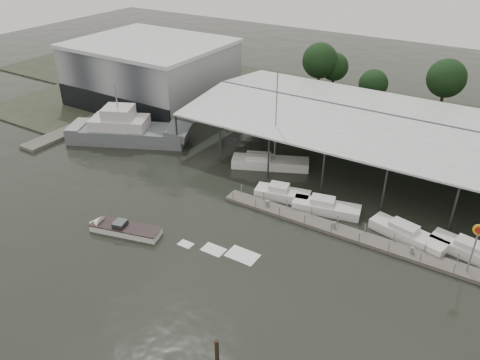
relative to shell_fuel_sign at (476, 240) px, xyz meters
The scene contains 15 objects.
ground 29.06m from the shell_fuel_sign, 159.69° to the right, with size 200.00×200.00×0.00m, color black.
land_strip_far 42.05m from the shell_fuel_sign, 130.15° to the left, with size 140.00×30.00×0.30m.
land_strip_west 70.03m from the shell_fuel_sign, 163.37° to the left, with size 20.00×40.00×0.30m.
storage_warehouse 58.52m from the shell_fuel_sign, 160.06° to the left, with size 24.50×20.50×10.50m.
covered_boat_shed 20.71m from the shell_fuel_sign, 119.05° to the left, with size 58.24×24.00×6.96m.
trawler_dock 57.26m from the shell_fuel_sign, behind, with size 3.00×18.00×0.50m.
floating_dock 12.57m from the shell_fuel_sign, behind, with size 28.00×2.00×1.40m.
shell_fuel_sign is the anchor object (origin of this frame).
grey_trawler 47.39m from the shell_fuel_sign, behind, with size 18.11×12.12×8.84m.
white_sailboat 27.38m from the shell_fuel_sign, 160.88° to the left, with size 10.19×6.46×13.32m.
speedboat_underway 34.31m from the shell_fuel_sign, 159.44° to the right, with size 18.83×6.55×2.00m.
moored_cruiser_0 21.13m from the shell_fuel_sign, behind, with size 6.65×3.51×1.70m.
moored_cruiser_1 15.79m from the shell_fuel_sign, 169.11° to the left, with size 7.71×3.74×1.70m.
moored_cruiser_2 7.45m from the shell_fuel_sign, 156.96° to the left, with size 8.15×4.00×1.70m.
moored_cruiser_3 4.45m from the shell_fuel_sign, 84.70° to the left, with size 8.88×3.79×1.70m.
Camera 1 is at (26.83, -29.29, 28.98)m, focal length 35.00 mm.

